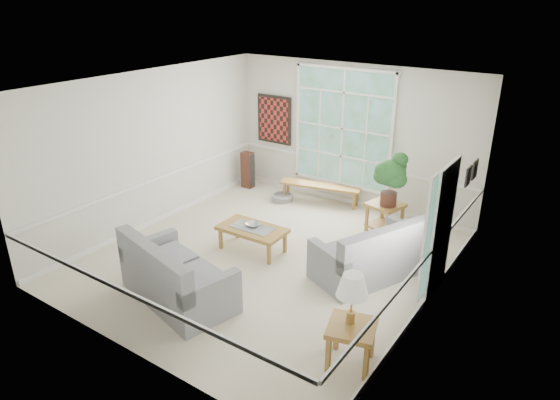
% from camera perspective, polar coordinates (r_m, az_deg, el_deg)
% --- Properties ---
extents(floor, '(5.50, 6.00, 0.01)m').
position_cam_1_polar(floor, '(8.78, -1.29, -6.64)').
color(floor, beige).
rests_on(floor, ground).
extents(ceiling, '(5.50, 6.00, 0.02)m').
position_cam_1_polar(ceiling, '(7.76, -1.48, 13.08)').
color(ceiling, white).
rests_on(ceiling, ground).
extents(wall_back, '(5.50, 0.02, 3.00)m').
position_cam_1_polar(wall_back, '(10.61, 8.20, 7.21)').
color(wall_back, silver).
rests_on(wall_back, ground).
extents(wall_front, '(5.50, 0.02, 3.00)m').
position_cam_1_polar(wall_front, '(6.18, -17.92, -5.43)').
color(wall_front, silver).
rests_on(wall_front, ground).
extents(wall_left, '(0.02, 6.00, 3.00)m').
position_cam_1_polar(wall_left, '(9.93, -14.44, 5.64)').
color(wall_left, silver).
rests_on(wall_left, ground).
extents(wall_right, '(0.02, 6.00, 3.00)m').
position_cam_1_polar(wall_right, '(7.02, 17.19, -1.87)').
color(wall_right, silver).
rests_on(wall_right, ground).
extents(window_back, '(2.30, 0.08, 2.40)m').
position_cam_1_polar(window_back, '(10.62, 7.18, 8.12)').
color(window_back, white).
rests_on(window_back, wall_back).
extents(entry_door, '(0.08, 0.90, 2.10)m').
position_cam_1_polar(entry_door, '(7.74, 17.93, -3.29)').
color(entry_door, white).
rests_on(entry_door, floor).
extents(door_sidelight, '(0.08, 0.26, 1.90)m').
position_cam_1_polar(door_sidelight, '(7.15, 16.49, -4.43)').
color(door_sidelight, white).
rests_on(door_sidelight, wall_right).
extents(wall_art, '(0.90, 0.06, 1.10)m').
position_cam_1_polar(wall_art, '(11.50, -0.68, 9.17)').
color(wall_art, '#5E1A16').
rests_on(wall_art, wall_back).
extents(wall_frame_near, '(0.04, 0.26, 0.32)m').
position_cam_1_polar(wall_frame_near, '(8.59, 20.66, 2.56)').
color(wall_frame_near, black).
rests_on(wall_frame_near, wall_right).
extents(wall_frame_far, '(0.04, 0.26, 0.32)m').
position_cam_1_polar(wall_frame_far, '(8.96, 21.33, 3.28)').
color(wall_frame_far, black).
rests_on(wall_frame_far, wall_right).
extents(loveseat_right, '(1.60, 2.05, 0.99)m').
position_cam_1_polar(loveseat_right, '(8.19, 10.25, -5.37)').
color(loveseat_right, gray).
rests_on(loveseat_right, floor).
extents(loveseat_front, '(2.04, 1.38, 1.01)m').
position_cam_1_polar(loveseat_front, '(7.60, -11.61, -7.75)').
color(loveseat_front, gray).
rests_on(loveseat_front, floor).
extents(coffee_table, '(1.22, 0.69, 0.45)m').
position_cam_1_polar(coffee_table, '(8.93, -3.17, -4.47)').
color(coffee_table, olive).
rests_on(coffee_table, floor).
extents(pewter_bowl, '(0.35, 0.35, 0.08)m').
position_cam_1_polar(pewter_bowl, '(8.86, -3.09, -2.80)').
color(pewter_bowl, '#A0A0A5').
rests_on(pewter_bowl, coffee_table).
extents(window_bench, '(1.81, 0.74, 0.41)m').
position_cam_1_polar(window_bench, '(10.96, 4.59, 0.73)').
color(window_bench, olive).
rests_on(window_bench, floor).
extents(end_table, '(0.72, 0.72, 0.59)m').
position_cam_1_polar(end_table, '(9.77, 11.85, -1.98)').
color(end_table, olive).
rests_on(end_table, floor).
extents(houseplant, '(0.81, 0.81, 1.05)m').
position_cam_1_polar(houseplant, '(9.39, 12.47, 2.34)').
color(houseplant, '#215222').
rests_on(houseplant, end_table).
extents(side_table, '(0.71, 0.71, 0.58)m').
position_cam_1_polar(side_table, '(6.44, 8.09, -16.08)').
color(side_table, olive).
rests_on(side_table, floor).
extents(table_lamp, '(0.55, 0.55, 0.67)m').
position_cam_1_polar(table_lamp, '(6.12, 8.20, -11.13)').
color(table_lamp, white).
rests_on(table_lamp, side_table).
extents(pet_bed, '(0.50, 0.50, 0.14)m').
position_cam_1_polar(pet_bed, '(11.08, 0.25, 0.31)').
color(pet_bed, gray).
rests_on(pet_bed, floor).
extents(floor_speaker, '(0.27, 0.22, 0.85)m').
position_cam_1_polar(floor_speaker, '(11.75, -3.71, 3.46)').
color(floor_speaker, '#402117').
rests_on(floor_speaker, floor).
extents(cat, '(0.35, 0.31, 0.14)m').
position_cam_1_polar(cat, '(8.62, 13.04, -3.50)').
color(cat, black).
rests_on(cat, loveseat_right).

